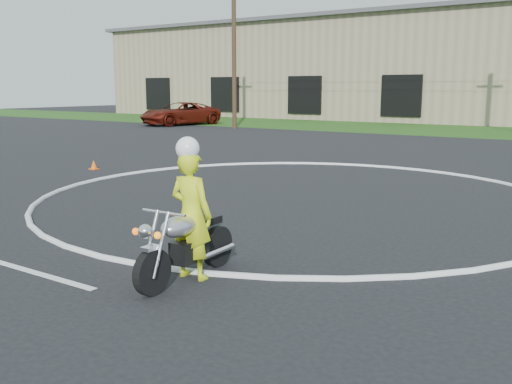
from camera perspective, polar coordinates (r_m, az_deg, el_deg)
The scene contains 7 objects.
ground at distance 11.16m, azimuth -3.48°, elevation -2.90°, with size 120.00×120.00×0.00m, color black.
grass_strip at distance 36.31m, azimuth 23.50°, elevation 5.49°, with size 120.00×10.00×0.02m, color #1E4714.
course_markings at distance 13.95m, azimuth 14.77°, elevation -0.52°, with size 19.05×19.05×0.12m.
primary_motorcycle at distance 7.70m, azimuth -7.08°, elevation -5.18°, with size 0.69×1.98×1.04m.
rider_primary_grp at distance 7.70m, azimuth -6.52°, elevation -1.89°, with size 0.65×0.44×1.93m.
pickup_grp at distance 40.44m, azimuth -7.61°, elevation 7.77°, with size 4.03×6.16×1.58m.
warehouse at distance 54.51m, azimuth 7.27°, elevation 11.98°, with size 41.00×17.00×8.30m.
Camera 1 is at (6.62, -8.61, 2.56)m, focal length 40.00 mm.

